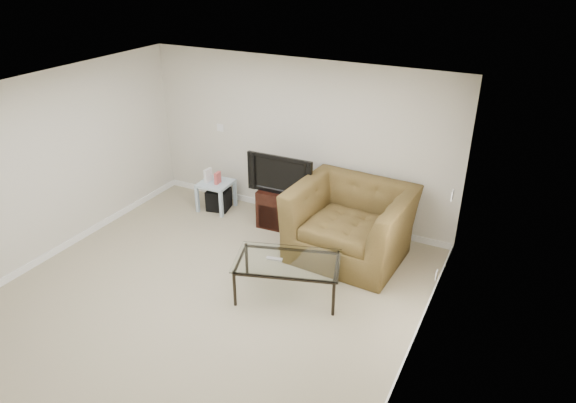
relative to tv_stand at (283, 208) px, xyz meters
The scene contains 18 objects.
floor 2.08m from the tv_stand, 89.64° to the right, with size 5.00×5.00×0.00m, color tan.
ceiling 3.01m from the tv_stand, 89.64° to the right, with size 5.00×5.00×0.00m, color white.
wall_back 1.05m from the tv_stand, 88.34° to the left, with size 5.00×0.02×2.50m, color silver.
wall_left 3.36m from the tv_stand, 140.45° to the right, with size 0.02×5.00×2.50m, color silver.
wall_right 3.38m from the tv_stand, 39.26° to the right, with size 0.02×5.00×2.50m, color silver.
plate_back 1.74m from the tv_stand, 162.61° to the left, with size 0.12×0.02×0.12m, color white.
plate_right_switch 2.71m from the tv_stand, 10.28° to the right, with size 0.02×0.09×0.13m, color white.
plate_right_outlet 2.61m from the tv_stand, 16.77° to the right, with size 0.02×0.08×0.12m, color white.
tv_stand is the anchor object (origin of this frame).
dvd_player 0.20m from the tv_stand, 86.00° to the right, with size 0.40×0.28×0.06m, color black.
television 0.60m from the tv_stand, 86.00° to the right, with size 0.96×0.19×0.60m, color black.
side_table 1.24m from the tv_stand, behind, with size 0.50×0.50×0.48m, color #AFC1D4, non-canonical shape.
subwoofer 1.22m from the tv_stand, behind, with size 0.34×0.34×0.34m, color black.
game_console 1.39m from the tv_stand, behind, with size 0.05×0.16×0.22m, color white.
game_case 1.21m from the tv_stand, behind, with size 0.05×0.14×0.19m, color #CC4C4C.
recliner 1.32m from the tv_stand, 15.96° to the right, with size 1.55×1.01×1.36m, color brown.
coffee_table 1.79m from the tv_stand, 60.96° to the right, with size 1.27×0.72×0.50m, color black, non-canonical shape.
remote 1.79m from the tv_stand, 66.16° to the right, with size 0.20×0.06×0.02m, color #B2B2B7.
Camera 1 is at (3.24, -4.17, 3.89)m, focal length 32.00 mm.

